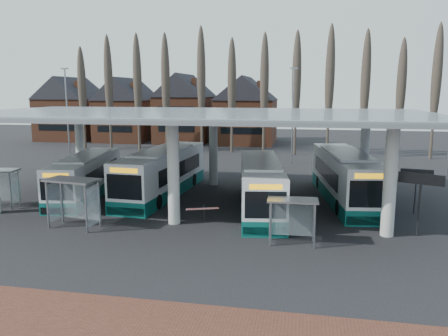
% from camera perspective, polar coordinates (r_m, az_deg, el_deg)
% --- Properties ---
extents(ground, '(140.00, 140.00, 0.00)m').
position_cam_1_polar(ground, '(24.03, -8.28, -8.87)').
color(ground, black).
rests_on(ground, ground).
extents(station_canopy, '(32.00, 16.00, 6.34)m').
position_cam_1_polar(station_canopy, '(30.48, -3.63, 6.13)').
color(station_canopy, beige).
rests_on(station_canopy, ground).
extents(poplar_row, '(45.10, 1.10, 14.50)m').
position_cam_1_polar(poplar_row, '(54.99, 2.95, 11.07)').
color(poplar_row, '#473D33').
rests_on(poplar_row, ground).
extents(townhouse_row, '(36.80, 10.30, 12.25)m').
position_cam_1_polar(townhouse_row, '(69.51, -8.89, 8.40)').
color(townhouse_row, brown).
rests_on(townhouse_row, ground).
extents(lamp_post_a, '(0.80, 0.16, 10.17)m').
position_cam_1_polar(lamp_post_a, '(50.48, -19.78, 6.69)').
color(lamp_post_a, slate).
rests_on(lamp_post_a, ground).
extents(lamp_post_b, '(0.80, 0.16, 10.17)m').
position_cam_1_polar(lamp_post_b, '(47.54, 8.97, 6.99)').
color(lamp_post_b, slate).
rests_on(lamp_post_b, ground).
extents(bus_0, '(4.18, 11.23, 3.05)m').
position_cam_1_polar(bus_0, '(34.22, -17.55, -1.07)').
color(bus_0, silver).
rests_on(bus_0, ground).
extents(bus_1, '(3.36, 12.63, 3.47)m').
position_cam_1_polar(bus_1, '(33.19, -7.98, -0.68)').
color(bus_1, silver).
rests_on(bus_1, ground).
extents(bus_2, '(4.26, 12.02, 3.27)m').
position_cam_1_polar(bus_2, '(29.01, 4.79, -2.35)').
color(bus_2, silver).
rests_on(bus_2, ground).
extents(bus_3, '(4.42, 12.89, 3.51)m').
position_cam_1_polar(bus_3, '(32.36, 15.53, -1.19)').
color(bus_3, silver).
rests_on(bus_3, ground).
extents(shelter_1, '(3.25, 1.97, 2.84)m').
position_cam_1_polar(shelter_1, '(26.37, -18.95, -2.96)').
color(shelter_1, gray).
rests_on(shelter_1, ground).
extents(shelter_2, '(2.59, 1.37, 2.36)m').
position_cam_1_polar(shelter_2, '(22.61, 8.92, -5.55)').
color(shelter_2, gray).
rests_on(shelter_2, ground).
extents(info_sign_0, '(2.17, 1.03, 3.43)m').
position_cam_1_polar(info_sign_0, '(25.41, 24.32, -1.90)').
color(info_sign_0, black).
rests_on(info_sign_0, ground).
extents(info_sign_1, '(1.93, 0.43, 2.89)m').
position_cam_1_polar(info_sign_1, '(30.13, 23.85, -1.01)').
color(info_sign_1, black).
rests_on(info_sign_1, ground).
extents(barrier, '(1.88, 0.87, 0.99)m').
position_cam_1_polar(barrier, '(26.18, -2.78, -5.44)').
color(barrier, black).
rests_on(barrier, ground).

